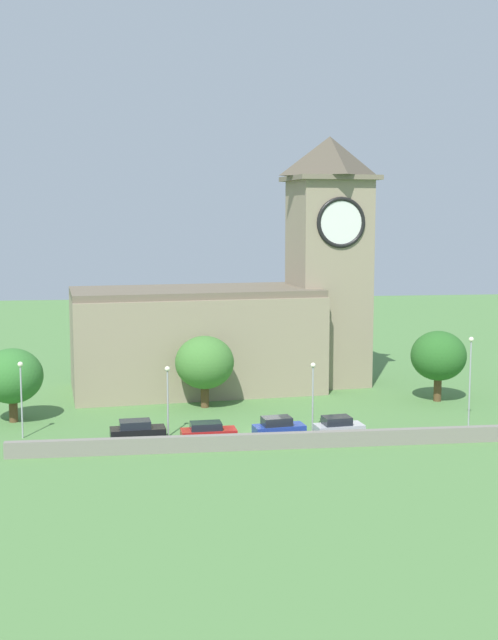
{
  "coord_description": "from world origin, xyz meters",
  "views": [
    {
      "loc": [
        -10.18,
        -69.06,
        18.7
      ],
      "look_at": [
        -0.48,
        7.39,
        8.84
      ],
      "focal_mm": 47.21,
      "sensor_mm": 36.0,
      "label": 1
    }
  ],
  "objects_px": {
    "car_black": "(137,430)",
    "streetlamp_central": "(313,385)",
    "streetlamp_west_mid": "(168,389)",
    "streetlamp_east_mid": "(470,368)",
    "streetlamp_west_end": "(21,387)",
    "car_red": "(208,432)",
    "car_blue": "(278,428)",
    "church": "(239,313)",
    "tree_riverside_east": "(205,363)",
    "car_silver": "(338,427)",
    "tree_churchyard": "(12,376)",
    "tree_by_tower": "(439,356)"
  },
  "relations": [
    {
      "from": "car_black",
      "to": "streetlamp_central",
      "type": "xyz_separation_m",
      "value": [
        14.97,
        1.18,
        3.22
      ]
    },
    {
      "from": "streetlamp_west_mid",
      "to": "streetlamp_east_mid",
      "type": "distance_m",
      "value": 26.49
    },
    {
      "from": "streetlamp_west_end",
      "to": "streetlamp_west_mid",
      "type": "relative_size",
      "value": 1.08
    },
    {
      "from": "streetlamp_west_end",
      "to": "streetlamp_east_mid",
      "type": "distance_m",
      "value": 38.55
    },
    {
      "from": "car_red",
      "to": "car_blue",
      "type": "distance_m",
      "value": 5.86
    },
    {
      "from": "streetlamp_west_mid",
      "to": "streetlamp_central",
      "type": "height_order",
      "value": "same"
    },
    {
      "from": "car_blue",
      "to": "church",
      "type": "bearing_deg",
      "value": 92.09
    },
    {
      "from": "streetlamp_central",
      "to": "tree_riverside_east",
      "type": "xyz_separation_m",
      "value": [
        -8.53,
        10.15,
        0.29
      ]
    },
    {
      "from": "car_silver",
      "to": "streetlamp_west_mid",
      "type": "relative_size",
      "value": 0.7
    },
    {
      "from": "streetlamp_central",
      "to": "streetlamp_west_end",
      "type": "bearing_deg",
      "value": 177.97
    },
    {
      "from": "streetlamp_central",
      "to": "tree_riverside_east",
      "type": "bearing_deg",
      "value": 130.06
    },
    {
      "from": "streetlamp_west_end",
      "to": "streetlamp_west_mid",
      "type": "distance_m",
      "value": 12.11
    },
    {
      "from": "car_blue",
      "to": "tree_churchyard",
      "type": "height_order",
      "value": "tree_churchyard"
    },
    {
      "from": "car_silver",
      "to": "tree_riverside_east",
      "type": "distance_m",
      "value": 16.61
    },
    {
      "from": "streetlamp_west_mid",
      "to": "car_black",
      "type": "bearing_deg",
      "value": -157.88
    },
    {
      "from": "streetlamp_east_mid",
      "to": "tree_by_tower",
      "type": "xyz_separation_m",
      "value": [
        0.66,
        9.79,
        -0.65
      ]
    },
    {
      "from": "church",
      "to": "streetlamp_west_mid",
      "type": "bearing_deg",
      "value": -113.22
    },
    {
      "from": "car_silver",
      "to": "streetlamp_west_end",
      "type": "relative_size",
      "value": 0.65
    },
    {
      "from": "car_blue",
      "to": "tree_by_tower",
      "type": "relative_size",
      "value": 0.63
    },
    {
      "from": "streetlamp_east_mid",
      "to": "tree_churchyard",
      "type": "xyz_separation_m",
      "value": [
        -40.11,
        6.45,
        -1.02
      ]
    },
    {
      "from": "streetlamp_east_mid",
      "to": "streetlamp_west_end",
      "type": "bearing_deg",
      "value": 178.97
    },
    {
      "from": "tree_riverside_east",
      "to": "car_blue",
      "type": "bearing_deg",
      "value": -67.2
    },
    {
      "from": "church",
      "to": "streetlamp_central",
      "type": "relative_size",
      "value": 5.49
    },
    {
      "from": "church",
      "to": "streetlamp_west_mid",
      "type": "height_order",
      "value": "church"
    },
    {
      "from": "car_red",
      "to": "streetlamp_west_end",
      "type": "xyz_separation_m",
      "value": [
        -15.26,
        3.04,
        3.54
      ]
    },
    {
      "from": "streetlamp_east_mid",
      "to": "tree_riverside_east",
      "type": "height_order",
      "value": "streetlamp_east_mid"
    },
    {
      "from": "car_black",
      "to": "streetlamp_east_mid",
      "type": "xyz_separation_m",
      "value": [
        29.05,
        1.36,
        4.32
      ]
    },
    {
      "from": "church",
      "to": "car_black",
      "type": "height_order",
      "value": "church"
    },
    {
      "from": "car_black",
      "to": "car_silver",
      "type": "height_order",
      "value": "car_silver"
    },
    {
      "from": "car_silver",
      "to": "streetlamp_west_end",
      "type": "xyz_separation_m",
      "value": [
        -26.14,
        3.35,
        3.44
      ]
    },
    {
      "from": "car_red",
      "to": "streetlamp_west_mid",
      "type": "height_order",
      "value": "streetlamp_west_mid"
    },
    {
      "from": "streetlamp_west_mid",
      "to": "tree_riverside_east",
      "type": "distance_m",
      "value": 10.99
    },
    {
      "from": "tree_churchyard",
      "to": "streetlamp_central",
      "type": "bearing_deg",
      "value": -14.27
    },
    {
      "from": "car_black",
      "to": "tree_by_tower",
      "type": "xyz_separation_m",
      "value": [
        29.7,
        11.14,
        3.68
      ]
    },
    {
      "from": "streetlamp_east_mid",
      "to": "car_silver",
      "type": "bearing_deg",
      "value": -167.91
    },
    {
      "from": "streetlamp_central",
      "to": "streetlamp_east_mid",
      "type": "xyz_separation_m",
      "value": [
        14.08,
        0.17,
        1.11
      ]
    },
    {
      "from": "church",
      "to": "streetlamp_east_mid",
      "type": "bearing_deg",
      "value": -46.21
    },
    {
      "from": "car_black",
      "to": "streetlamp_east_mid",
      "type": "height_order",
      "value": "streetlamp_east_mid"
    },
    {
      "from": "streetlamp_central",
      "to": "tree_by_tower",
      "type": "height_order",
      "value": "tree_by_tower"
    },
    {
      "from": "car_red",
      "to": "streetlamp_east_mid",
      "type": "xyz_separation_m",
      "value": [
        23.27,
        2.35,
        4.37
      ]
    },
    {
      "from": "car_black",
      "to": "streetlamp_west_end",
      "type": "height_order",
      "value": "streetlamp_west_end"
    },
    {
      "from": "car_red",
      "to": "streetlamp_east_mid",
      "type": "bearing_deg",
      "value": 5.76
    },
    {
      "from": "streetlamp_west_end",
      "to": "tree_riverside_east",
      "type": "xyz_separation_m",
      "value": [
        15.93,
        9.28,
        0.01
      ]
    },
    {
      "from": "streetlamp_central",
      "to": "car_red",
      "type": "bearing_deg",
      "value": -166.69
    },
    {
      "from": "church",
      "to": "tree_churchyard",
      "type": "xyz_separation_m",
      "value": [
        -21.92,
        -12.53,
        -3.89
      ]
    },
    {
      "from": "church",
      "to": "streetlamp_west_mid",
      "type": "xyz_separation_m",
      "value": [
        -8.27,
        -19.29,
        -3.98
      ]
    },
    {
      "from": "streetlamp_east_mid",
      "to": "tree_riverside_east",
      "type": "relative_size",
      "value": 1.14
    },
    {
      "from": "car_black",
      "to": "tree_by_tower",
      "type": "distance_m",
      "value": 31.94
    },
    {
      "from": "church",
      "to": "car_black",
      "type": "xyz_separation_m",
      "value": [
        -10.85,
        -20.33,
        -7.2
      ]
    },
    {
      "from": "streetlamp_west_end",
      "to": "tree_churchyard",
      "type": "xyz_separation_m",
      "value": [
        -1.58,
        5.75,
        -0.19
      ]
    }
  ]
}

